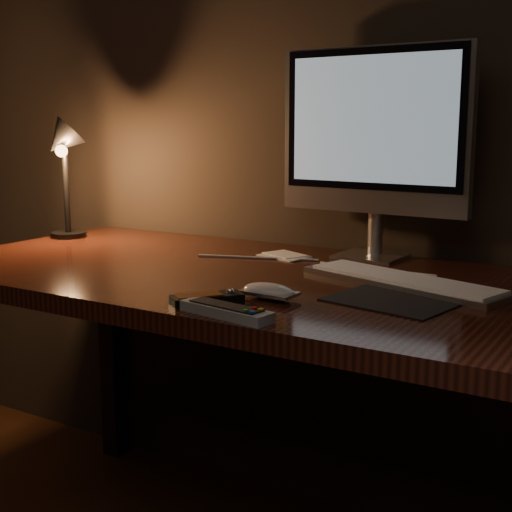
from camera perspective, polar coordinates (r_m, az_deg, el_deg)
The scene contains 10 objects.
desk at distance 1.67m, azimuth 1.52°, elevation -5.31°, with size 1.60×0.75×0.75m.
monitor at distance 1.75m, azimuth 9.39°, elevation 9.55°, with size 0.48×0.15×0.51m.
keyboard at distance 1.50m, azimuth 11.73°, elevation -1.95°, with size 0.45×0.13×0.02m, color silver.
mousepad at distance 1.36m, azimuth 10.91°, elevation -3.51°, with size 0.22×0.18×0.00m, color black.
mouse at distance 1.35m, azimuth 1.03°, elevation -3.00°, with size 0.11×0.06×0.02m, color white.
media_remote at distance 1.32m, azimuth -3.96°, elevation -3.39°, with size 0.12×0.14×0.02m.
tv_remote at distance 1.23m, azimuth -2.40°, elevation -4.39°, with size 0.19×0.07×0.02m.
papers at distance 1.77m, azimuth 2.27°, elevation 0.04°, with size 0.12×0.08×0.01m, color white.
desk_lamp at distance 2.09m, azimuth -15.22°, elevation 7.63°, with size 0.17×0.18×0.35m.
cable at distance 1.68m, azimuth 4.52°, elevation -0.63°, with size 0.01×0.01×0.58m, color white.
Camera 1 is at (0.79, 0.53, 1.08)m, focal length 50.00 mm.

